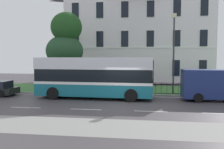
{
  "coord_description": "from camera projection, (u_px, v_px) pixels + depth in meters",
  "views": [
    {
      "loc": [
        1.75,
        -16.82,
        3.31
      ],
      "look_at": [
        -1.19,
        4.16,
        1.76
      ],
      "focal_mm": 40.1,
      "sensor_mm": 36.0,
      "label": 1
    }
  ],
  "objects": [
    {
      "name": "street_lamp_post",
      "position": [
        174.0,
        48.0,
        21.37
      ],
      "size": [
        0.36,
        0.24,
        6.82
      ],
      "color": "#333338",
      "rests_on": "ground_plane"
    },
    {
      "name": "single_decker_bus",
      "position": [
        95.0,
        77.0,
        19.72
      ],
      "size": [
        9.21,
        2.96,
        3.22
      ],
      "rotation": [
        0.0,
        0.0,
        -0.03
      ],
      "color": "#17697D",
      "rests_on": "ground_plane"
    },
    {
      "name": "iron_verge_railing",
      "position": [
        133.0,
        88.0,
        21.31
      ],
      "size": [
        12.16,
        0.04,
        0.97
      ],
      "color": "black",
      "rests_on": "ground_plane"
    },
    {
      "name": "white_panel_van",
      "position": [
        217.0,
        85.0,
        18.52
      ],
      "size": [
        5.65,
        2.1,
        2.33
      ],
      "rotation": [
        0.0,
        0.0,
        0.01
      ],
      "color": "navy",
      "rests_on": "ground_plane"
    },
    {
      "name": "evergreen_tree",
      "position": [
        68.0,
        59.0,
        25.32
      ],
      "size": [
        5.0,
        5.0,
        7.76
      ],
      "color": "#423328",
      "rests_on": "ground_plane"
    },
    {
      "name": "ground_plane",
      "position": [
        123.0,
        102.0,
        18.39
      ],
      "size": [
        60.0,
        56.0,
        0.18
      ],
      "color": "#474144"
    },
    {
      "name": "georgian_townhouse",
      "position": [
        139.0,
        32.0,
        33.73
      ],
      "size": [
        18.02,
        10.13,
        12.81
      ],
      "color": "white",
      "rests_on": "ground_plane"
    }
  ]
}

